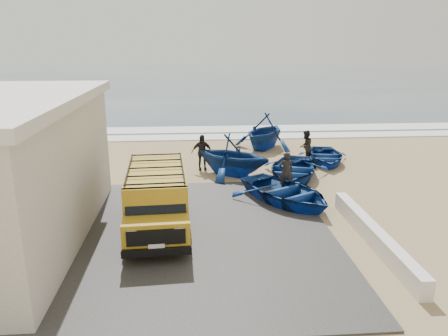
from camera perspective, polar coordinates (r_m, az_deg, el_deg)
name	(u,v)px	position (r m, az deg, el deg)	size (l,w,h in m)	color
ground	(200,211)	(15.42, -3.10, -5.60)	(160.00, 160.00, 0.00)	#A2875E
slab	(136,237)	(13.68, -11.40, -8.76)	(12.00, 10.00, 0.05)	#3B3936
ocean	(192,78)	(70.54, -4.20, 11.60)	(180.00, 88.00, 0.01)	#385166
surf_line	(196,137)	(26.92, -3.71, 4.02)	(180.00, 1.60, 0.06)	white
surf_wash	(195,130)	(29.37, -3.77, 5.03)	(180.00, 2.20, 0.04)	white
parapet	(374,236)	(13.61, 18.99, -8.35)	(0.35, 6.00, 0.55)	silver
van	(157,197)	(13.74, -8.77, -3.78)	(2.11, 4.75, 2.00)	gold
boat_near_left	(286,192)	(16.15, 8.05, -3.10)	(2.93, 4.11, 0.85)	navy
boat_near_right	(293,170)	(18.94, 8.95, -0.21)	(2.94, 4.11, 0.85)	navy
boat_mid_left	(232,155)	(19.16, 1.04, 1.74)	(3.04, 3.52, 1.85)	navy
boat_mid_right	(325,156)	(21.78, 13.11, 1.53)	(2.41, 3.38, 0.70)	navy
boat_far_left	(264,131)	(24.04, 5.29, 4.81)	(3.21, 3.72, 1.96)	navy
fisherman_front	(286,172)	(17.26, 8.11, -0.51)	(0.58, 0.38, 1.60)	black
fisherman_middle	(306,146)	(21.61, 10.61, 2.78)	(0.77, 0.60, 1.59)	black
fisherman_back	(202,152)	(20.03, -2.91, 2.06)	(0.97, 0.40, 1.65)	black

